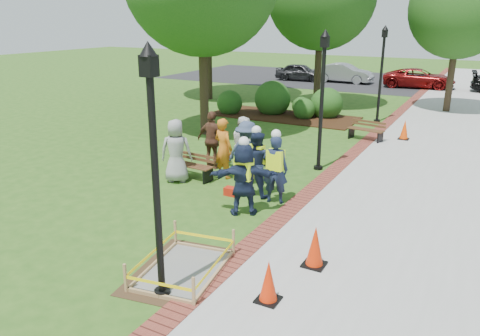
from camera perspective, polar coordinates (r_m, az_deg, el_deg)
The scene contains 32 objects.
ground at distance 11.29m, azimuth -5.17°, elevation -6.12°, with size 100.00×100.00×0.00m, color #285116.
sidewalk at distance 19.11m, azimuth 25.29°, elevation 2.34°, with size 6.00×60.00×0.02m, color #9E9E99.
brick_edging at distance 19.51m, azimuth 15.79°, elevation 3.71°, with size 0.50×60.00×0.03m, color maroon.
mulch_bed at distance 22.80m, azimuth 5.27°, elevation 6.31°, with size 7.00×3.00×0.05m, color #381E0F.
parking_lot at distance 36.29m, azimuth 19.39°, elevation 9.70°, with size 36.00×12.00×0.01m, color black.
wet_concrete_pad at distance 8.99m, azimuth -6.90°, elevation -11.16°, with size 2.04×2.54×0.55m.
bench_near at distance 13.92m, azimuth -5.87°, elevation -0.38°, with size 1.39×0.56×0.74m.
bench_far at distance 18.88m, azimuth 15.07°, elevation 4.00°, with size 1.44×0.71×0.75m.
cone_front at distance 8.04m, azimuth 3.49°, elevation -13.73°, with size 0.39×0.39×0.77m.
cone_back at distance 9.15m, azimuth 9.13°, elevation -9.53°, with size 0.43×0.43×0.84m.
cone_far at distance 19.37m, azimuth 19.41°, elevation 4.37°, with size 0.40×0.40×0.79m.
toolbox at distance 12.58m, azimuth -0.91°, elevation -2.90°, with size 0.44×0.24×0.22m, color red.
lamp_near at distance 7.46m, azimuth -10.39°, elevation 1.23°, with size 0.28×0.28×4.26m.
lamp_mid at distance 14.43m, azimuth 10.00°, elevation 9.28°, with size 0.28×0.28×4.26m.
lamp_far at distance 22.11m, azimuth 16.90°, elevation 11.72°, with size 0.28×0.28×4.26m.
tree_right at distance 25.78m, azimuth 25.25°, elevation 17.18°, with size 4.76×4.76×7.36m.
shrub_a at distance 23.39m, azimuth -1.27°, elevation 6.63°, with size 1.26×1.26×1.26m, color #144715.
shrub_b at distance 23.43m, azimuth 3.95°, elevation 6.61°, with size 1.77×1.77×1.77m, color #144715.
shrub_c at distance 22.46m, azimuth 7.79°, elevation 5.99°, with size 1.04×1.04×1.04m, color #144715.
shrub_d at distance 22.91m, azimuth 10.41°, elevation 6.10°, with size 1.53×1.53×1.53m, color #144715.
shrub_e at distance 23.60m, azimuth 7.43°, elevation 6.59°, with size 0.91×0.91×0.91m, color #144715.
casual_person_a at distance 13.56m, azimuth -7.78°, elevation 2.07°, with size 0.69×0.60×1.84m.
casual_person_b at distance 13.77m, azimuth -2.04°, elevation 2.40°, with size 0.65×0.50×1.80m.
casual_person_c at distance 14.17m, azimuth 0.46°, elevation 2.78°, with size 0.66×0.65×1.76m.
casual_person_d at distance 14.67m, azimuth -3.36°, elevation 3.41°, with size 0.59×0.39×1.83m.
casual_person_e at distance 13.22m, azimuth 0.83°, elevation 1.82°, with size 0.60×0.39×1.83m.
hivis_worker_a at distance 11.16m, azimuth 0.47°, elevation -1.04°, with size 0.68×0.60×1.94m.
hivis_worker_b at distance 11.89m, azimuth 4.33°, elevation 0.11°, with size 0.64×0.48×1.94m.
hivis_worker_c at distance 12.35m, azimuth 1.97°, elevation 0.79°, with size 0.58×0.39×1.92m.
parked_car_a at distance 36.16m, azimuth 7.36°, elevation 10.51°, with size 4.24×1.84×1.38m, color #242427.
parked_car_b at distance 35.64m, azimuth 12.46°, elevation 10.14°, with size 4.56×1.98×1.49m, color gray.
parked_car_c at distance 34.38m, azimuth 20.85°, elevation 9.12°, with size 4.28×1.86×1.40m, color maroon.
Camera 1 is at (5.79, -8.54, 4.59)m, focal length 35.00 mm.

